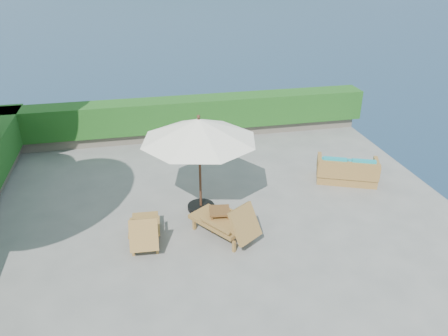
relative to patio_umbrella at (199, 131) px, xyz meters
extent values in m
plane|color=gray|center=(0.27, -0.86, -2.07)|extent=(12.00, 12.00, 0.00)
cube|color=#574F45|center=(0.27, -0.86, -3.63)|extent=(12.00, 12.00, 3.00)
plane|color=#14273F|center=(0.27, -0.86, -5.08)|extent=(600.00, 600.00, 0.00)
cube|color=#706659|center=(0.27, 4.74, -1.90)|extent=(12.00, 0.60, 0.36)
cube|color=#184614|center=(0.27, 4.74, -1.23)|extent=(12.40, 0.90, 1.00)
cylinder|color=black|center=(0.00, 0.00, -2.02)|extent=(0.77, 0.77, 0.10)
cylinder|color=#3D2416|center=(0.00, 0.00, -0.89)|extent=(0.07, 0.07, 2.37)
cone|color=white|center=(0.00, 0.00, 0.03)|extent=(3.17, 3.17, 0.52)
sphere|color=#3D2416|center=(0.00, 0.00, 0.34)|extent=(0.10, 0.10, 0.09)
cube|color=#9C6A38|center=(-1.69, -1.55, -1.96)|extent=(0.06, 0.06, 0.23)
cube|color=#9C6A38|center=(-1.19, -1.58, -1.96)|extent=(0.06, 0.06, 0.23)
cube|color=#9C6A38|center=(-1.62, -0.48, -1.96)|extent=(0.06, 0.06, 0.23)
cube|color=#9C6A38|center=(-1.12, -0.51, -1.96)|extent=(0.06, 0.06, 0.23)
cube|color=#9C6A38|center=(-1.40, -0.94, -1.81)|extent=(0.66, 1.19, 0.08)
cube|color=#9C6A38|center=(-1.44, -1.61, -1.56)|extent=(0.61, 0.41, 0.62)
cube|color=#9C6A38|center=(-1.71, -1.10, -1.67)|extent=(0.10, 0.76, 0.04)
cube|color=#9C6A38|center=(-1.11, -1.14, -1.67)|extent=(0.10, 0.76, 0.04)
cube|color=#9C6A38|center=(0.41, -1.86, -1.94)|extent=(0.09, 0.09, 0.26)
cube|color=#9C6A38|center=(0.87, -1.53, -1.94)|extent=(0.09, 0.09, 0.26)
cube|color=#9C6A38|center=(-0.29, -0.85, -1.94)|extent=(0.09, 0.09, 0.26)
cube|color=#9C6A38|center=(0.17, -0.53, -1.94)|extent=(0.09, 0.09, 0.26)
cube|color=#9C6A38|center=(0.23, -1.11, -1.77)|extent=(1.31, 1.47, 0.09)
cube|color=#9C6A38|center=(0.67, -1.73, -1.48)|extent=(0.80, 0.74, 0.71)
cube|color=#9C6A38|center=(0.06, -1.47, -1.62)|extent=(0.55, 0.74, 0.05)
cube|color=#9C6A38|center=(0.63, -1.08, -1.62)|extent=(0.55, 0.74, 0.05)
cube|color=brown|center=(0.08, -1.07, -1.86)|extent=(0.05, 0.05, 0.44)
cube|color=brown|center=(0.44, -1.12, -1.86)|extent=(0.05, 0.05, 0.44)
cube|color=brown|center=(0.13, -0.72, -1.86)|extent=(0.05, 0.05, 0.44)
cube|color=brown|center=(0.49, -0.76, -1.86)|extent=(0.05, 0.05, 0.44)
cube|color=brown|center=(0.29, -0.92, -1.61)|extent=(0.51, 0.51, 0.05)
cube|color=#9C6A38|center=(4.18, 0.63, -1.90)|extent=(1.78, 1.34, 0.35)
cube|color=#9C6A38|center=(4.04, 0.29, -1.59)|extent=(1.52, 0.72, 0.49)
cube|color=#9C6A38|center=(3.48, 0.92, -1.63)|extent=(0.40, 0.78, 0.40)
cube|color=#9C6A38|center=(4.88, 0.34, -1.63)|extent=(0.40, 0.78, 0.40)
cube|color=teal|center=(3.85, 0.82, -1.64)|extent=(0.88, 0.85, 0.16)
cube|color=teal|center=(4.54, 0.53, -1.64)|extent=(0.88, 0.85, 0.16)
cube|color=teal|center=(3.73, 0.51, -1.44)|extent=(0.62, 0.35, 0.32)
cube|color=teal|center=(4.42, 0.23, -1.44)|extent=(0.62, 0.35, 0.32)
camera|label=1|loc=(-1.36, -9.16, 3.64)|focal=35.00mm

